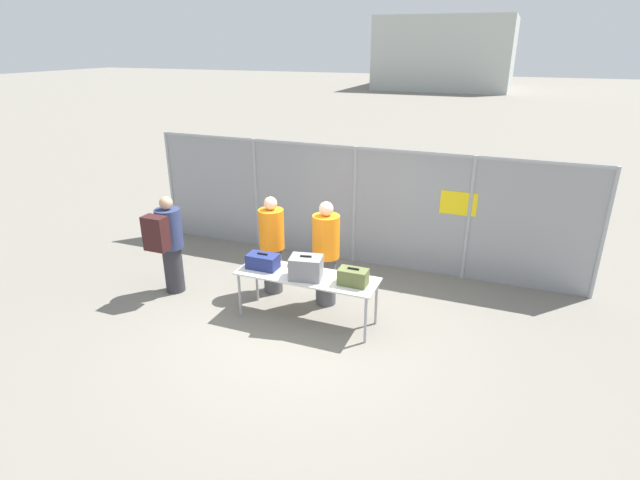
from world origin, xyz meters
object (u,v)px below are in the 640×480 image
security_worker_near (326,253)px  suitcase_navy (263,261)px  inspection_table (307,279)px  traveler_hooded (168,242)px  suitcase_grey (306,268)px  suitcase_olive (353,277)px  utility_trailer (453,218)px  security_worker_far (272,244)px

security_worker_near → suitcase_navy: bearing=21.8°
inspection_table → security_worker_near: 0.62m
suitcase_navy → traveler_hooded: traveler_hooded is taller
suitcase_grey → suitcase_olive: size_ratio=1.24×
security_worker_near → utility_trailer: security_worker_near is taller
suitcase_navy → security_worker_far: size_ratio=0.28×
security_worker_near → utility_trailer: 3.92m
utility_trailer → inspection_table: bearing=-109.9°
security_worker_far → suitcase_olive: bearing=-174.6°
utility_trailer → security_worker_near: bearing=-111.9°
suitcase_olive → security_worker_far: bearing=156.8°
suitcase_grey → utility_trailer: suitcase_grey is taller
traveler_hooded → inspection_table: bearing=-17.1°
security_worker_near → suitcase_olive: bearing=119.8°
suitcase_grey → security_worker_near: size_ratio=0.30×
traveler_hooded → security_worker_near: security_worker_near is taller
suitcase_navy → security_worker_near: size_ratio=0.27×
suitcase_navy → suitcase_grey: suitcase_grey is taller
traveler_hooded → suitcase_grey: bearing=-19.0°
security_worker_near → traveler_hooded: bearing=-2.7°
suitcase_grey → traveler_hooded: (-2.42, 0.09, 0.00)m
inspection_table → suitcase_grey: (0.03, -0.08, 0.22)m
suitcase_grey → utility_trailer: 4.57m
suitcase_navy → suitcase_olive: size_ratio=1.13×
traveler_hooded → security_worker_near: (2.47, 0.58, -0.03)m
suitcase_olive → security_worker_far: security_worker_far is taller
inspection_table → security_worker_far: 1.11m
inspection_table → suitcase_olive: 0.73m
inspection_table → suitcase_navy: (-0.70, -0.01, 0.16)m
traveler_hooded → suitcase_olive: bearing=-17.6°
suitcase_grey → traveler_hooded: bearing=178.0°
security_worker_far → utility_trailer: bearing=-95.4°
security_worker_near → security_worker_far: bearing=-19.8°
suitcase_navy → utility_trailer: bearing=62.2°
traveler_hooded → security_worker_far: 1.65m
security_worker_near → suitcase_grey: bearing=70.3°
inspection_table → security_worker_far: bearing=143.6°
security_worker_far → suitcase_navy: bearing=134.1°
traveler_hooded → security_worker_far: traveler_hooded is taller
suitcase_olive → traveler_hooded: 3.11m
security_worker_near → inspection_table: bearing=67.3°
suitcase_olive → security_worker_near: (-0.64, 0.62, 0.02)m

